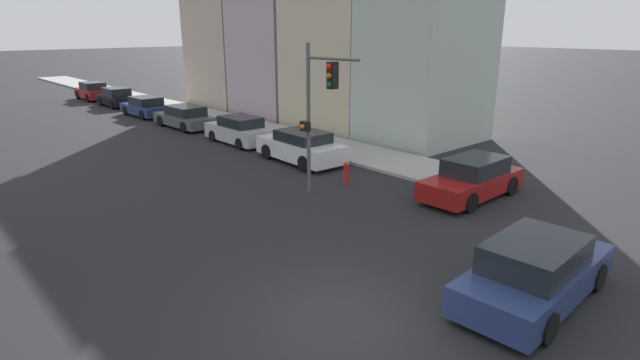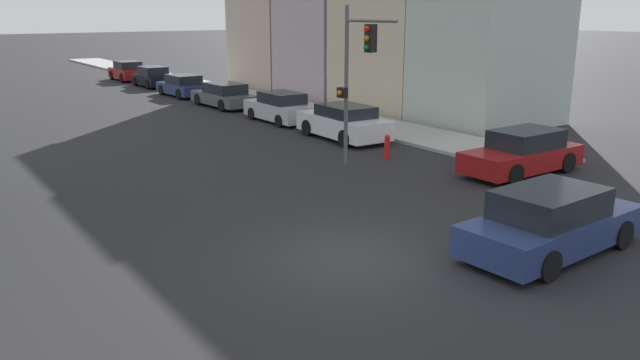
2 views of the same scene
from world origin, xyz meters
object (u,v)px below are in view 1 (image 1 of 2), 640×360
parked_car_1 (240,131)px  traffic_signal (319,100)px  crossing_car_1 (535,272)px  crossing_car_0 (473,179)px  parked_car_0 (301,147)px  parked_car_4 (117,98)px  parked_car_2 (185,117)px  parked_car_5 (93,91)px  parked_car_3 (146,107)px  fire_hydrant (346,173)px

parked_car_1 → traffic_signal: bearing=163.9°
crossing_car_1 → parked_car_1: crossing_car_1 is taller
crossing_car_0 → parked_car_0: 8.21m
traffic_signal → parked_car_4: size_ratio=1.34×
traffic_signal → crossing_car_1: 9.27m
parked_car_2 → parked_car_5: bearing=-2.1°
traffic_signal → parked_car_1: traffic_signal is taller
crossing_car_0 → parked_car_4: 30.97m
traffic_signal → parked_car_5: traffic_signal is taller
parked_car_3 → fire_hydrant: parked_car_3 is taller
crossing_car_1 → parked_car_5: size_ratio=1.16×
parked_car_5 → parked_car_0: bearing=-179.7°
parked_car_0 → parked_car_2: (-0.02, 11.19, -0.06)m
parked_car_1 → parked_car_2: 5.96m
parked_car_0 → parked_car_4: bearing=1.8°
traffic_signal → crossing_car_0: bearing=130.8°
parked_car_2 → fire_hydrant: bearing=174.9°
crossing_car_1 → parked_car_5: 41.18m
crossing_car_1 → parked_car_0: crossing_car_1 is taller
traffic_signal → parked_car_4: 27.43m
traffic_signal → parked_car_0: 5.82m
parked_car_0 → parked_car_1: 5.23m
parked_car_3 → crossing_car_1: bearing=171.1°
crossing_car_1 → parked_car_4: size_ratio=1.18×
crossing_car_0 → parked_car_0: crossing_car_0 is taller
parked_car_4 → parked_car_5: (-0.09, 5.13, 0.03)m
parked_car_2 → parked_car_3: bearing=-1.2°
crossing_car_1 → parked_car_5: crossing_car_1 is taller
traffic_signal → parked_car_0: (2.73, 4.26, -2.87)m
crossing_car_1 → parked_car_1: bearing=74.8°
parked_car_5 → crossing_car_1: bearing=174.8°
crossing_car_1 → fire_hydrant: bearing=68.9°
parked_car_0 → traffic_signal: bearing=149.7°
parked_car_0 → parked_car_2: 11.19m
crossing_car_1 → parked_car_4: (4.16, 35.85, -0.03)m
traffic_signal → parked_car_1: 10.32m
fire_hydrant → traffic_signal: bearing=-168.0°
traffic_signal → parked_car_0: bearing=-129.0°
parked_car_1 → parked_car_3: bearing=1.1°
parked_car_3 → parked_car_5: parked_car_5 is taller
parked_car_1 → parked_car_5: parked_car_5 is taller
parked_car_2 → parked_car_4: parked_car_4 is taller
traffic_signal → crossing_car_0: traffic_signal is taller
parked_car_3 → fire_hydrant: bearing=176.2°
traffic_signal → crossing_car_1: (-1.26, -8.73, -2.87)m
crossing_car_1 → parked_car_3: crossing_car_1 is taller
crossing_car_1 → parked_car_0: 13.59m
crossing_car_1 → traffic_signal: bearing=79.2°
crossing_car_1 → parked_car_4: crossing_car_1 is taller
traffic_signal → parked_car_5: size_ratio=1.31×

